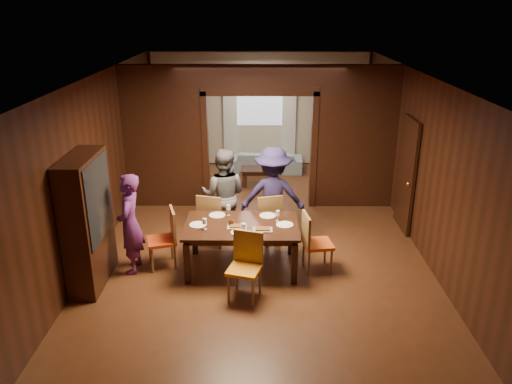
{
  "coord_description": "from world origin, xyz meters",
  "views": [
    {
      "loc": [
        -0.0,
        -8.17,
        4.01
      ],
      "look_at": [
        -0.06,
        -0.4,
        1.05
      ],
      "focal_mm": 35.0,
      "sensor_mm": 36.0,
      "label": 1
    }
  ],
  "objects_px": {
    "sofa": "(266,161)",
    "dining_table": "(242,246)",
    "person_purple": "(130,224)",
    "person_navy": "(273,196)",
    "chair_left": "(161,239)",
    "chair_far_l": "(213,218)",
    "coffee_table": "(258,177)",
    "chair_near": "(244,268)",
    "chair_right": "(318,242)",
    "person_grey": "(224,195)",
    "chair_far_r": "(267,218)",
    "hutch": "(87,221)"
  },
  "relations": [
    {
      "from": "chair_left",
      "to": "person_navy",
      "type": "bearing_deg",
      "value": 99.7
    },
    {
      "from": "person_grey",
      "to": "chair_near",
      "type": "relative_size",
      "value": 1.74
    },
    {
      "from": "person_purple",
      "to": "hutch",
      "type": "distance_m",
      "value": 0.66
    },
    {
      "from": "dining_table",
      "to": "coffee_table",
      "type": "distance_m",
      "value": 3.93
    },
    {
      "from": "chair_far_r",
      "to": "dining_table",
      "type": "bearing_deg",
      "value": 49.77
    },
    {
      "from": "person_purple",
      "to": "person_grey",
      "type": "xyz_separation_m",
      "value": [
        1.37,
        1.14,
        0.04
      ]
    },
    {
      "from": "person_purple",
      "to": "sofa",
      "type": "relative_size",
      "value": 0.89
    },
    {
      "from": "person_navy",
      "to": "dining_table",
      "type": "bearing_deg",
      "value": 64.13
    },
    {
      "from": "person_grey",
      "to": "sofa",
      "type": "bearing_deg",
      "value": -93.23
    },
    {
      "from": "chair_right",
      "to": "sofa",
      "type": "bearing_deg",
      "value": -0.36
    },
    {
      "from": "chair_left",
      "to": "chair_far_l",
      "type": "xyz_separation_m",
      "value": [
        0.76,
        0.81,
        0.0
      ]
    },
    {
      "from": "coffee_table",
      "to": "person_purple",
      "type": "bearing_deg",
      "value": -116.26
    },
    {
      "from": "coffee_table",
      "to": "chair_far_l",
      "type": "relative_size",
      "value": 0.82
    },
    {
      "from": "chair_near",
      "to": "chair_far_r",
      "type": "bearing_deg",
      "value": 94.88
    },
    {
      "from": "person_grey",
      "to": "chair_far_r",
      "type": "bearing_deg",
      "value": 174.23
    },
    {
      "from": "person_purple",
      "to": "coffee_table",
      "type": "distance_m",
      "value": 4.5
    },
    {
      "from": "person_grey",
      "to": "dining_table",
      "type": "xyz_separation_m",
      "value": [
        0.35,
        -1.06,
        -0.46
      ]
    },
    {
      "from": "person_navy",
      "to": "chair_far_l",
      "type": "distance_m",
      "value": 1.12
    },
    {
      "from": "person_purple",
      "to": "chair_near",
      "type": "bearing_deg",
      "value": 65.79
    },
    {
      "from": "dining_table",
      "to": "chair_far_r",
      "type": "relative_size",
      "value": 1.83
    },
    {
      "from": "person_grey",
      "to": "person_navy",
      "type": "bearing_deg",
      "value": -178.57
    },
    {
      "from": "chair_near",
      "to": "chair_far_l",
      "type": "bearing_deg",
      "value": 125.14
    },
    {
      "from": "dining_table",
      "to": "chair_left",
      "type": "bearing_deg",
      "value": 177.75
    },
    {
      "from": "person_navy",
      "to": "dining_table",
      "type": "relative_size",
      "value": 0.98
    },
    {
      "from": "person_navy",
      "to": "sofa",
      "type": "height_order",
      "value": "person_navy"
    },
    {
      "from": "dining_table",
      "to": "chair_far_l",
      "type": "bearing_deg",
      "value": 121.63
    },
    {
      "from": "person_grey",
      "to": "chair_near",
      "type": "height_order",
      "value": "person_grey"
    },
    {
      "from": "person_purple",
      "to": "person_navy",
      "type": "height_order",
      "value": "person_navy"
    },
    {
      "from": "chair_near",
      "to": "person_purple",
      "type": "bearing_deg",
      "value": 172.64
    },
    {
      "from": "coffee_table",
      "to": "chair_far_r",
      "type": "bearing_deg",
      "value": -87.03
    },
    {
      "from": "sofa",
      "to": "dining_table",
      "type": "relative_size",
      "value": 1.01
    },
    {
      "from": "chair_left",
      "to": "chair_far_r",
      "type": "relative_size",
      "value": 1.0
    },
    {
      "from": "dining_table",
      "to": "hutch",
      "type": "distance_m",
      "value": 2.37
    },
    {
      "from": "chair_near",
      "to": "dining_table",
      "type": "bearing_deg",
      "value": 110.42
    },
    {
      "from": "dining_table",
      "to": "chair_left",
      "type": "height_order",
      "value": "chair_left"
    },
    {
      "from": "person_purple",
      "to": "person_navy",
      "type": "bearing_deg",
      "value": 114.1
    },
    {
      "from": "sofa",
      "to": "person_grey",
      "type": "bearing_deg",
      "value": 81.33
    },
    {
      "from": "dining_table",
      "to": "chair_right",
      "type": "xyz_separation_m",
      "value": [
        1.2,
        -0.05,
        0.1
      ]
    },
    {
      "from": "sofa",
      "to": "chair_far_r",
      "type": "distance_m",
      "value": 4.07
    },
    {
      "from": "person_purple",
      "to": "chair_far_l",
      "type": "xyz_separation_m",
      "value": [
        1.2,
        0.94,
        -0.32
      ]
    },
    {
      "from": "person_grey",
      "to": "dining_table",
      "type": "relative_size",
      "value": 0.95
    },
    {
      "from": "chair_right",
      "to": "coffee_table",
      "type": "bearing_deg",
      "value": 4.52
    },
    {
      "from": "person_grey",
      "to": "chair_left",
      "type": "bearing_deg",
      "value": 55.48
    },
    {
      "from": "sofa",
      "to": "chair_near",
      "type": "bearing_deg",
      "value": 89.21
    },
    {
      "from": "person_grey",
      "to": "chair_far_l",
      "type": "bearing_deg",
      "value": 57.12
    },
    {
      "from": "chair_right",
      "to": "chair_far_r",
      "type": "relative_size",
      "value": 1.0
    },
    {
      "from": "sofa",
      "to": "chair_far_l",
      "type": "xyz_separation_m",
      "value": [
        -0.98,
        -4.07,
        0.22
      ]
    },
    {
      "from": "person_purple",
      "to": "chair_right",
      "type": "distance_m",
      "value": 2.94
    },
    {
      "from": "chair_far_r",
      "to": "hutch",
      "type": "height_order",
      "value": "hutch"
    },
    {
      "from": "person_navy",
      "to": "chair_far_r",
      "type": "distance_m",
      "value": 0.41
    }
  ]
}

